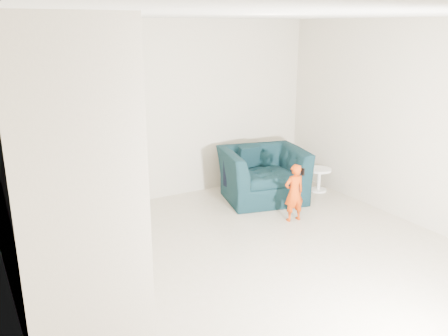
{
  "coord_description": "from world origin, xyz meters",
  "views": [
    {
      "loc": [
        -2.74,
        -3.83,
        2.6
      ],
      "look_at": [
        0.15,
        1.2,
        0.85
      ],
      "focal_mm": 38.0,
      "sensor_mm": 36.0,
      "label": 1
    }
  ],
  "objects": [
    {
      "name": "back_wall",
      "position": [
        0.0,
        2.75,
        1.35
      ],
      "size": [
        5.0,
        0.0,
        5.0
      ],
      "primitive_type": "plane",
      "rotation": [
        1.57,
        0.0,
        0.0
      ],
      "color": "#C2B49E",
      "rests_on": "floor"
    },
    {
      "name": "staircase",
      "position": [
        -2.0,
        0.55,
        0.95
      ],
      "size": [
        1.02,
        3.03,
        3.62
      ],
      "color": "#ADA089",
      "rests_on": "floor"
    },
    {
      "name": "floor",
      "position": [
        0.0,
        0.0,
        0.0
      ],
      "size": [
        5.5,
        5.5,
        0.0
      ],
      "primitive_type": "plane",
      "color": "tan",
      "rests_on": "ground"
    },
    {
      "name": "throw",
      "position": [
        0.73,
        1.95,
        0.5
      ],
      "size": [
        0.05,
        0.48,
        0.54
      ],
      "primitive_type": "cube",
      "color": "black",
      "rests_on": "armchair"
    },
    {
      "name": "ceiling",
      "position": [
        0.0,
        0.0,
        2.7
      ],
      "size": [
        5.5,
        5.5,
        0.0
      ],
      "primitive_type": "plane",
      "rotation": [
        3.14,
        0.0,
        0.0
      ],
      "color": "silver",
      "rests_on": "back_wall"
    },
    {
      "name": "side_table",
      "position": [
        2.25,
        1.76,
        0.26
      ],
      "size": [
        0.38,
        0.38,
        0.38
      ],
      "color": "white",
      "rests_on": "floor"
    },
    {
      "name": "armchair",
      "position": [
        1.25,
        1.91,
        0.4
      ],
      "size": [
        1.44,
        1.32,
        0.79
      ],
      "primitive_type": "imported",
      "rotation": [
        0.0,
        0.0,
        -0.24
      ],
      "color": "black",
      "rests_on": "floor"
    },
    {
      "name": "right_wall",
      "position": [
        2.5,
        0.0,
        1.35
      ],
      "size": [
        0.0,
        5.5,
        5.5
      ],
      "primitive_type": "plane",
      "rotation": [
        1.57,
        0.0,
        -1.57
      ],
      "color": "#C2B49E",
      "rests_on": "floor"
    },
    {
      "name": "toddler",
      "position": [
        1.13,
        0.98,
        0.41
      ],
      "size": [
        0.31,
        0.22,
        0.81
      ],
      "primitive_type": "imported",
      "rotation": [
        0.0,
        0.0,
        3.05
      ],
      "color": "#AD2E05",
      "rests_on": "floor"
    },
    {
      "name": "phone",
      "position": [
        1.23,
        0.93,
        0.71
      ],
      "size": [
        0.03,
        0.05,
        0.1
      ],
      "primitive_type": "cube",
      "rotation": [
        0.0,
        0.0,
        0.19
      ],
      "color": "black",
      "rests_on": "toddler"
    },
    {
      "name": "left_wall",
      "position": [
        -2.5,
        0.0,
        1.35
      ],
      "size": [
        0.0,
        5.5,
        5.5
      ],
      "primitive_type": "plane",
      "rotation": [
        1.57,
        0.0,
        1.57
      ],
      "color": "#C2B49E",
      "rests_on": "floor"
    },
    {
      "name": "cushion",
      "position": [
        1.15,
        2.17,
        0.63
      ],
      "size": [
        0.36,
        0.17,
        0.36
      ],
      "primitive_type": "cube",
      "rotation": [
        0.21,
        0.0,
        0.0
      ],
      "color": "black",
      "rests_on": "armchair"
    }
  ]
}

